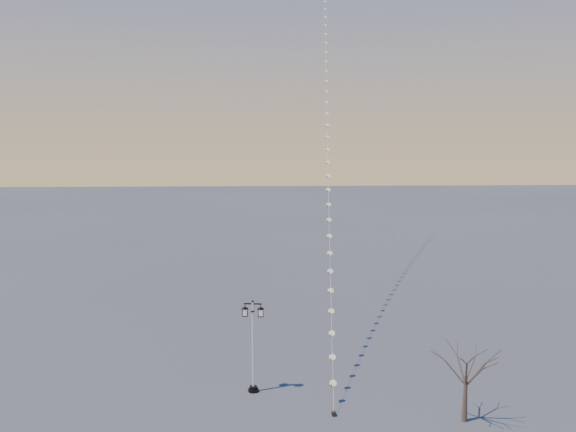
{
  "coord_description": "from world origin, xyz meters",
  "views": [
    {
      "loc": [
        -1.86,
        -26.02,
        12.58
      ],
      "look_at": [
        -0.14,
        7.4,
        8.45
      ],
      "focal_mm": 36.44,
      "sensor_mm": 36.0,
      "label": 1
    }
  ],
  "objects": [
    {
      "name": "ground",
      "position": [
        0.0,
        0.0,
        0.0
      ],
      "size": [
        300.0,
        300.0,
        0.0
      ],
      "primitive_type": "plane",
      "color": "#4E4E4E",
      "rests_on": "ground"
    },
    {
      "name": "street_lamp",
      "position": [
        -2.17,
        2.58,
        2.65
      ],
      "size": [
        1.21,
        0.53,
        4.79
      ],
      "rotation": [
        0.0,
        0.0,
        -0.13
      ],
      "color": "black",
      "rests_on": "ground"
    },
    {
      "name": "bare_tree",
      "position": [
        7.5,
        -1.12,
        2.74
      ],
      "size": [
        2.38,
        2.38,
        3.95
      ],
      "rotation": [
        0.0,
        0.0,
        -0.15
      ],
      "color": "#503C2D",
      "rests_on": "ground"
    },
    {
      "name": "kite_train",
      "position": [
        4.02,
        24.28,
        17.61
      ],
      "size": [
        5.44,
        49.79,
        35.38
      ],
      "rotation": [
        0.0,
        0.0,
        -0.28
      ],
      "color": "black",
      "rests_on": "ground"
    }
  ]
}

